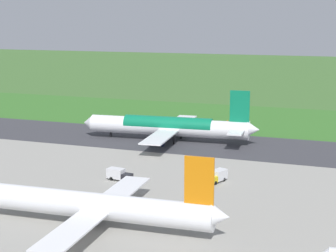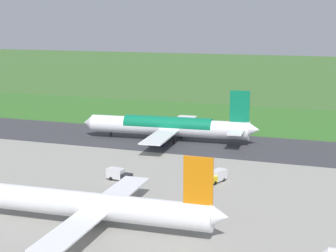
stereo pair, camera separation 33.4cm
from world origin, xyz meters
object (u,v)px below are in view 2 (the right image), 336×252
object	(u,v)px
airliner_main	(169,127)
service_truck_baggage	(217,176)
no_stopping_sign	(245,121)
traffic_cone_orange	(228,121)
airliner_parked_mid	(95,205)
service_truck_fuel	(118,174)

from	to	relation	value
airliner_main	service_truck_baggage	world-z (taller)	airliner_main
airliner_main	no_stopping_sign	distance (m)	34.69
airliner_main	traffic_cone_orange	xyz separation A→B (m)	(-8.82, -36.63, -4.08)
airliner_main	airliner_parked_mid	xyz separation A→B (m)	(-10.78, 67.92, -0.55)
service_truck_baggage	traffic_cone_orange	world-z (taller)	service_truck_baggage
airliner_parked_mid	service_truck_baggage	bearing A→B (deg)	-112.04
no_stopping_sign	airliner_main	bearing A→B (deg)	61.64
airliner_main	airliner_parked_mid	bearing A→B (deg)	99.02
no_stopping_sign	traffic_cone_orange	xyz separation A→B (m)	(7.61, -6.20, -1.36)
airliner_parked_mid	service_truck_baggage	world-z (taller)	airliner_parked_mid
service_truck_fuel	traffic_cone_orange	bearing A→B (deg)	-94.40
airliner_main	service_truck_fuel	size ratio (longest dim) A/B	8.95
airliner_main	airliner_parked_mid	distance (m)	68.77
airliner_main	no_stopping_sign	world-z (taller)	airliner_main
airliner_parked_mid	airliner_main	bearing A→B (deg)	-80.98
airliner_main	service_truck_baggage	xyz separation A→B (m)	(-23.94, 35.41, -2.95)
airliner_parked_mid	service_truck_fuel	world-z (taller)	airliner_parked_mid
airliner_parked_mid	service_truck_fuel	size ratio (longest dim) A/B	7.89
airliner_main	service_truck_baggage	size ratio (longest dim) A/B	8.71
service_truck_fuel	no_stopping_sign	bearing A→B (deg)	-100.72
no_stopping_sign	traffic_cone_orange	distance (m)	9.91
airliner_parked_mid	traffic_cone_orange	bearing A→B (deg)	-88.92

